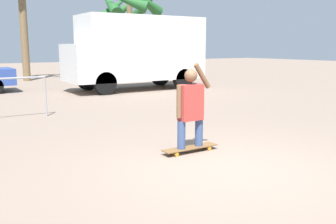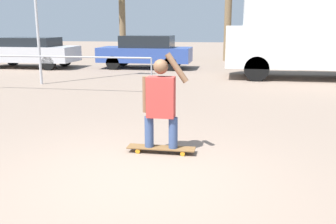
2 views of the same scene
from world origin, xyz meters
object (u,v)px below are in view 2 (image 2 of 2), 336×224
Objects in this scene: parked_car_silver at (29,51)px; skateboard at (161,148)px; person_skateboarder at (161,99)px; parked_car_blue at (146,51)px; camper_van at (312,33)px.

skateboard is at bearing -52.34° from parked_car_silver.
person_skateboarder is 0.35× the size of parked_car_blue.
skateboard is 0.25× the size of parked_car_blue.
skateboard is at bearing -112.88° from camper_van.
person_skateboarder reaches higher than skateboard.
camper_van is 1.32× the size of parked_car_silver.
person_skateboarder is 0.25× the size of camper_van.
parked_car_blue is (-2.91, 11.45, 0.70)m from skateboard.
parked_car_silver is (-8.34, 10.81, -0.10)m from person_skateboarder.
camper_van reaches higher than person_skateboarder.
parked_car_silver is (-5.43, -0.64, -0.03)m from parked_car_blue.
person_skateboarder reaches higher than parked_car_blue.
person_skateboarder reaches higher than parked_car_silver.
camper_van is 12.34m from parked_car_silver.
parked_car_blue is (-2.90, 11.45, -0.07)m from person_skateboarder.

